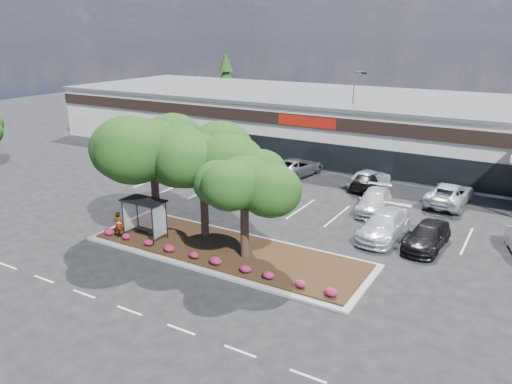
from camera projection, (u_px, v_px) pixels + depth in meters
The scene contains 24 objects.
ground at pixel (216, 288), 26.54m from camera, with size 160.00×160.00×0.00m, color black.
retail_store at pixel (397, 128), 53.33m from camera, with size 80.40×25.20×6.25m.
landscape_island at pixel (227, 251), 30.75m from camera, with size 18.00×6.00×0.26m.
lane_markings at pixel (299, 225), 35.15m from camera, with size 33.12×20.06×0.01m.
shrub_row at pixel (207, 258), 28.91m from camera, with size 17.00×0.80×0.50m, color #9B2048, non-canonical shape.
bus_shelter at pixel (145, 207), 31.87m from camera, with size 2.75×1.55×2.59m.
island_tree_west at pixel (154, 172), 32.79m from camera, with size 7.20×7.20×7.89m, color #1D3A12, non-canonical shape.
island_tree_mid at pixel (204, 181), 31.77m from camera, with size 6.60×6.60×7.32m, color #1D3A12, non-canonical shape.
island_tree_east at pixel (245, 205), 28.73m from camera, with size 5.80×5.80×6.50m, color #1D3A12, non-canonical shape.
conifer_north_west at pixel (226, 85), 77.17m from camera, with size 4.40×4.40×10.00m, color #1D3A12.
person_waiting at pixel (119, 225), 32.12m from camera, with size 0.65×0.43×1.79m, color #594C47.
light_pole at pixel (353, 125), 49.55m from camera, with size 1.39×0.84×9.40m.
car_0 at pixel (167, 167), 47.19m from camera, with size 1.69×4.85×1.60m, color #1B4B15.
car_1 at pixel (234, 178), 43.86m from camera, with size 2.30×5.00×1.39m, color #B8BDC4.
car_2 at pixel (274, 185), 41.66m from camera, with size 2.65×5.74×1.60m, color #ACB3B9.
car_4 at pixel (374, 201), 37.66m from camera, with size 2.18×5.37×1.56m, color #B6B6B6.
car_5 at pixel (384, 225), 32.87m from camera, with size 2.33×5.72×1.66m, color silver.
car_6 at pixel (427, 236), 31.37m from camera, with size 2.10×5.16×1.50m, color black.
car_9 at pixel (202, 160), 49.90m from camera, with size 2.53×5.49×1.53m, color #204F19.
car_10 at pixel (276, 166), 47.65m from camera, with size 1.98×4.87×1.41m, color silver.
car_11 at pixel (297, 167), 46.95m from camera, with size 2.80×6.08×1.69m, color #4F5056.
car_12 at pixel (367, 180), 43.14m from camera, with size 1.99×4.89×1.42m, color black.
car_13 at pixel (369, 178), 43.45m from camera, with size 1.95×4.84×1.65m, color silver.
car_14 at pixel (449, 194), 39.15m from camera, with size 2.78×6.03×1.68m, color #B1B7BC.
Camera 1 is at (13.82, -19.32, 13.09)m, focal length 35.00 mm.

